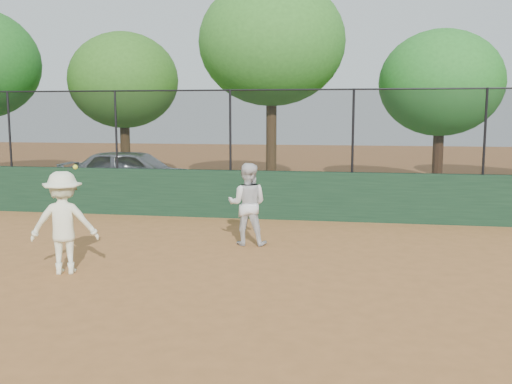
% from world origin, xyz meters
% --- Properties ---
extents(ground, '(80.00, 80.00, 0.00)m').
position_xyz_m(ground, '(0.00, 0.00, 0.00)').
color(ground, '#A36634').
rests_on(ground, ground).
extents(back_wall, '(26.00, 0.20, 1.20)m').
position_xyz_m(back_wall, '(0.00, 6.00, 0.60)').
color(back_wall, '#193721').
rests_on(back_wall, ground).
extents(grass_strip, '(36.00, 12.00, 0.01)m').
position_xyz_m(grass_strip, '(0.00, 12.00, 0.00)').
color(grass_strip, '#37561B').
rests_on(grass_strip, ground).
extents(parked_car, '(4.66, 2.16, 1.55)m').
position_xyz_m(parked_car, '(-4.16, 8.75, 0.77)').
color(parked_car, '#ACB0B6').
rests_on(parked_car, ground).
extents(player_second, '(0.81, 0.64, 1.64)m').
position_xyz_m(player_second, '(0.46, 3.14, 0.82)').
color(player_second, silver).
rests_on(player_second, ground).
extents(player_main, '(1.22, 0.92, 1.82)m').
position_xyz_m(player_main, '(-2.12, 0.61, 0.84)').
color(player_main, white).
rests_on(player_main, ground).
extents(fence_assembly, '(26.00, 0.06, 2.00)m').
position_xyz_m(fence_assembly, '(-0.03, 6.00, 2.24)').
color(fence_assembly, black).
rests_on(fence_assembly, back_wall).
extents(tree_1, '(4.10, 3.73, 5.61)m').
position_xyz_m(tree_1, '(-5.99, 12.53, 3.82)').
color(tree_1, '#3F2B15').
rests_on(tree_1, ground).
extents(tree_2, '(4.92, 4.47, 7.10)m').
position_xyz_m(tree_2, '(-0.27, 11.49, 4.96)').
color(tree_2, '#473019').
rests_on(tree_2, ground).
extents(tree_3, '(4.14, 3.76, 5.42)m').
position_xyz_m(tree_3, '(5.38, 12.44, 3.62)').
color(tree_3, '#382112').
rests_on(tree_3, ground).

